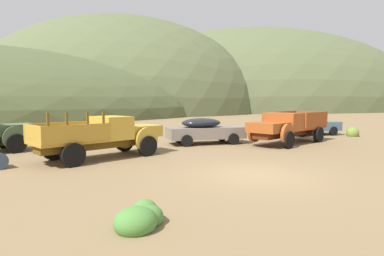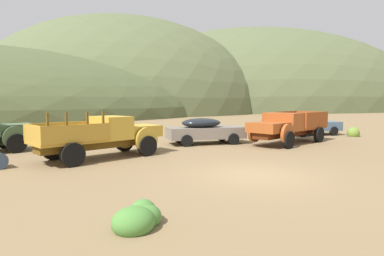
# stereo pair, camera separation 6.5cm
# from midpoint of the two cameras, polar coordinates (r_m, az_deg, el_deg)

# --- Properties ---
(ground_plane) EXTENTS (300.00, 300.00, 0.00)m
(ground_plane) POSITION_cam_midpoint_polar(r_m,az_deg,el_deg) (11.44, 11.15, -8.30)
(ground_plane) COLOR olive
(hill_far_right) EXTENTS (72.96, 79.38, 47.83)m
(hill_far_right) POSITION_cam_midpoint_polar(r_m,az_deg,el_deg) (88.69, -12.85, 3.04)
(hill_far_right) COLOR #56603D
(hill_far_right) RESTS_ON ground
(hill_far_left) EXTENTS (119.11, 83.92, 51.59)m
(hill_far_left) POSITION_cam_midpoint_polar(r_m,az_deg,el_deg) (112.79, 13.22, 3.39)
(hill_far_left) COLOR #56603D
(hill_far_left) RESTS_ON ground
(truck_faded_yellow) EXTENTS (6.16, 3.49, 2.16)m
(truck_faded_yellow) POSITION_cam_midpoint_polar(r_m,az_deg,el_deg) (15.13, -14.73, -1.35)
(truck_faded_yellow) COLOR brown
(truck_faded_yellow) RESTS_ON ground
(car_primer_gray) EXTENTS (5.17, 2.70, 1.57)m
(car_primer_gray) POSITION_cam_midpoint_polar(r_m,az_deg,el_deg) (19.30, 2.75, -0.42)
(car_primer_gray) COLOR slate
(car_primer_gray) RESTS_ON ground
(truck_oxide_orange) EXTENTS (6.65, 3.85, 1.91)m
(truck_oxide_orange) POSITION_cam_midpoint_polar(r_m,az_deg,el_deg) (19.94, 16.30, 0.19)
(truck_oxide_orange) COLOR #51220D
(truck_oxide_orange) RESTS_ON ground
(car_chalk_blue) EXTENTS (4.95, 2.62, 1.57)m
(car_chalk_blue) POSITION_cam_midpoint_polar(r_m,az_deg,el_deg) (25.97, 20.68, 0.62)
(car_chalk_blue) COLOR slate
(car_chalk_blue) RESTS_ON ground
(bush_front_left) EXTENTS (1.14, 1.00, 1.02)m
(bush_front_left) POSITION_cam_midpoint_polar(r_m,az_deg,el_deg) (20.90, -14.47, -1.76)
(bush_front_left) COLOR #4C8438
(bush_front_left) RESTS_ON ground
(bush_front_right) EXTENTS (1.12, 1.02, 0.64)m
(bush_front_right) POSITION_cam_midpoint_polar(r_m,az_deg,el_deg) (6.87, -9.45, -15.81)
(bush_front_right) COLOR #4C8438
(bush_front_right) RESTS_ON ground
(bush_lone_scrub) EXTENTS (1.17, 0.86, 0.89)m
(bush_lone_scrub) POSITION_cam_midpoint_polar(r_m,az_deg,el_deg) (26.31, 26.96, -0.82)
(bush_lone_scrub) COLOR olive
(bush_lone_scrub) RESTS_ON ground
(bush_near_barrel) EXTENTS (1.37, 1.27, 1.13)m
(bush_near_barrel) POSITION_cam_midpoint_polar(r_m,az_deg,el_deg) (21.27, -29.89, -1.95)
(bush_near_barrel) COLOR #5B8E42
(bush_near_barrel) RESTS_ON ground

